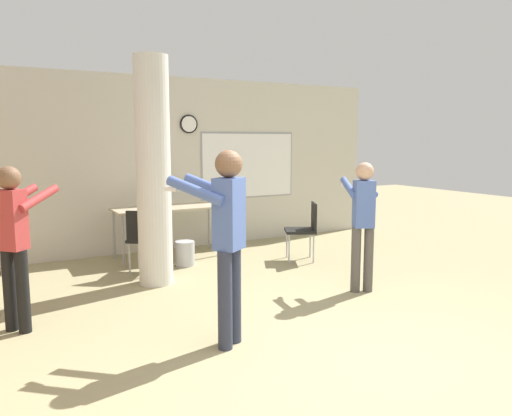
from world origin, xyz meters
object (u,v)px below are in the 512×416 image
(person_playing_front, at_px, (226,232))
(folding_table, at_px, (169,211))
(bottle_on_table, at_px, (164,201))
(person_watching_back, at_px, (15,235))
(person_playing_side, at_px, (363,216))
(chair_table_left, at_px, (145,236))
(chair_mid_room, at_px, (305,227))

(person_playing_front, bearing_deg, folding_table, 79.03)
(bottle_on_table, bearing_deg, person_watching_back, -134.02)
(bottle_on_table, height_order, person_playing_side, person_playing_side)
(chair_table_left, bearing_deg, person_playing_side, -45.45)
(bottle_on_table, xyz_separation_m, person_playing_side, (1.46, -2.87, 0.04))
(bottle_on_table, relative_size, person_playing_side, 0.16)
(chair_table_left, relative_size, person_playing_side, 0.57)
(person_watching_back, relative_size, person_playing_front, 0.91)
(chair_table_left, distance_m, person_playing_side, 2.91)
(person_playing_side, bearing_deg, chair_table_left, 134.55)
(folding_table, height_order, chair_table_left, chair_table_left)
(bottle_on_table, bearing_deg, person_playing_side, -63.01)
(folding_table, bearing_deg, person_watching_back, -135.73)
(person_watching_back, bearing_deg, person_playing_side, -9.21)
(chair_table_left, relative_size, person_watching_back, 0.56)
(person_watching_back, xyz_separation_m, person_playing_front, (1.58, -1.25, 0.09))
(folding_table, height_order, bottle_on_table, bottle_on_table)
(person_watching_back, bearing_deg, chair_mid_room, 14.32)
(chair_table_left, bearing_deg, person_playing_front, -91.37)
(person_watching_back, bearing_deg, folding_table, 44.27)
(folding_table, relative_size, chair_table_left, 1.92)
(chair_table_left, distance_m, person_playing_front, 2.75)
(folding_table, bearing_deg, chair_table_left, -129.57)
(bottle_on_table, distance_m, person_playing_front, 3.58)
(folding_table, xyz_separation_m, person_playing_side, (1.42, -2.78, 0.18))
(chair_mid_room, height_order, person_watching_back, person_watching_back)
(chair_table_left, xyz_separation_m, person_playing_front, (-0.06, -2.71, 0.50))
(bottle_on_table, relative_size, chair_table_left, 0.28)
(bottle_on_table, relative_size, chair_mid_room, 0.28)
(person_playing_side, bearing_deg, person_watching_back, 170.79)
(chair_mid_room, xyz_separation_m, person_watching_back, (-3.95, -1.01, 0.41))
(folding_table, height_order, person_playing_front, person_playing_front)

